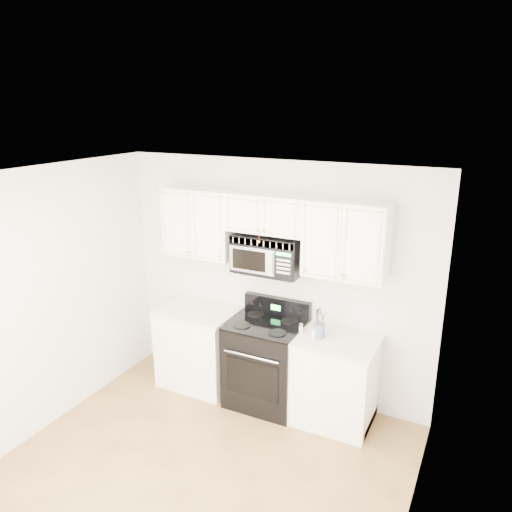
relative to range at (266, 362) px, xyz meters
The scene contains 9 objects.
room 1.65m from the range, 92.32° to the right, with size 3.51×3.51×2.61m.
base_cabinet_left 0.86m from the range, behind, with size 0.86×0.65×0.92m.
base_cabinet_right 0.74m from the range, ahead, with size 0.86×0.65×0.92m.
range is the anchor object (origin of this frame).
upper_cabinets 1.46m from the range, 110.33° to the left, with size 2.44×0.37×0.75m.
microwave 1.17m from the range, 110.74° to the left, with size 0.72×0.41×0.40m.
utensil_crock 0.79m from the range, ahead, with size 0.11×0.11×0.31m.
shaker_salt 0.62m from the range, ahead, with size 0.04×0.04×0.09m.
shaker_pepper 0.74m from the range, ahead, with size 0.05×0.05×0.11m.
Camera 1 is at (2.08, -2.91, 3.15)m, focal length 35.00 mm.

